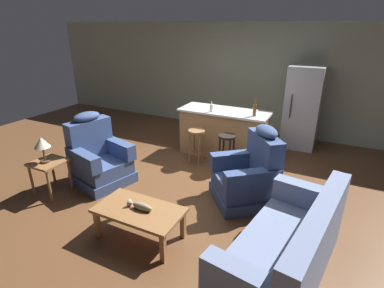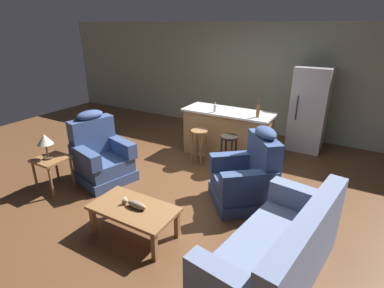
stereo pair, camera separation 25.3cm
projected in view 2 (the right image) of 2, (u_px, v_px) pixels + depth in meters
name	position (u px, v px, depth m)	size (l,w,h in m)	color
ground_plane	(195.00, 182.00, 5.20)	(12.00, 12.00, 0.00)	brown
back_wall	(259.00, 80.00, 7.22)	(12.00, 0.05, 2.60)	#9EA88E
coffee_table	(134.00, 211.00, 3.77)	(1.10, 0.60, 0.42)	olive
fish_figurine	(135.00, 204.00, 3.73)	(0.34, 0.10, 0.10)	#4C3823
couch	(278.00, 254.00, 3.10)	(1.12, 2.01, 0.94)	#707FA3
recliner_near_lamp	(101.00, 156.00, 5.17)	(1.03, 1.03, 1.20)	#384C7A
recliner_near_island	(247.00, 177.00, 4.47)	(1.18, 1.18, 1.20)	#384C7A
end_table	(52.00, 164.00, 4.82)	(0.48, 0.48, 0.56)	olive
table_lamp	(45.00, 141.00, 4.65)	(0.24, 0.24, 0.41)	#4C3823
kitchen_island	(227.00, 133.00, 6.10)	(1.80, 0.70, 0.95)	#AD7F4C
bar_stool_left	(199.00, 140.00, 5.74)	(0.32, 0.32, 0.68)	olive
bar_stool_right	(229.00, 147.00, 5.45)	(0.32, 0.32, 0.68)	black
refrigerator	(309.00, 109.00, 6.30)	(0.70, 0.69, 1.76)	#B7B7BC
bottle_tall_green	(258.00, 111.00, 5.48)	(0.06, 0.06, 0.31)	brown
bottle_short_amber	(215.00, 108.00, 5.82)	(0.06, 0.06, 0.20)	silver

